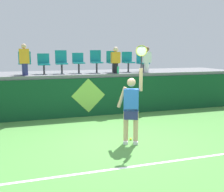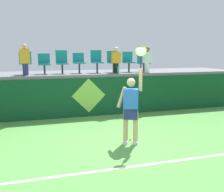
{
  "view_description": "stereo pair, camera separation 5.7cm",
  "coord_description": "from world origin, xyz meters",
  "px_view_note": "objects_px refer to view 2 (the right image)",
  "views": [
    {
      "loc": [
        -2.19,
        -6.34,
        2.4
      ],
      "look_at": [
        0.13,
        1.11,
        1.08
      ],
      "focal_mm": 42.34,
      "sensor_mm": 36.0,
      "label": 1
    },
    {
      "loc": [
        -2.14,
        -6.36,
        2.4
      ],
      "look_at": [
        0.13,
        1.11,
        1.08
      ],
      "focal_mm": 42.34,
      "sensor_mm": 36.0,
      "label": 2
    }
  ],
  "objects_px": {
    "stadium_chair_2": "(62,61)",
    "stadium_chair_3": "(79,61)",
    "spectator_1": "(147,59)",
    "stadium_chair_1": "(44,63)",
    "stadium_chair_6": "(128,61)",
    "stadium_chair_5": "(113,61)",
    "tennis_ball": "(130,139)",
    "water_bottle": "(118,70)",
    "spectator_0": "(25,59)",
    "stadium_chair_4": "(97,60)",
    "spectator_2": "(116,60)",
    "stadium_chair_7": "(143,61)",
    "stadium_chair_0": "(25,61)",
    "tennis_player": "(131,107)"
  },
  "relations": [
    {
      "from": "stadium_chair_5",
      "to": "spectator_0",
      "type": "bearing_deg",
      "value": -172.77
    },
    {
      "from": "stadium_chair_1",
      "to": "stadium_chair_2",
      "type": "distance_m",
      "value": 0.66
    },
    {
      "from": "stadium_chair_4",
      "to": "spectator_2",
      "type": "height_order",
      "value": "spectator_2"
    },
    {
      "from": "tennis_ball",
      "to": "stadium_chair_4",
      "type": "distance_m",
      "value": 4.35
    },
    {
      "from": "stadium_chair_0",
      "to": "tennis_player",
      "type": "bearing_deg",
      "value": -57.28
    },
    {
      "from": "stadium_chair_6",
      "to": "spectator_1",
      "type": "bearing_deg",
      "value": -31.42
    },
    {
      "from": "water_bottle",
      "to": "stadium_chair_5",
      "type": "xyz_separation_m",
      "value": [
        -0.01,
        0.69,
        0.34
      ]
    },
    {
      "from": "tennis_ball",
      "to": "stadium_chair_7",
      "type": "distance_m",
      "value": 4.77
    },
    {
      "from": "stadium_chair_2",
      "to": "stadium_chair_3",
      "type": "bearing_deg",
      "value": -1.13
    },
    {
      "from": "tennis_ball",
      "to": "water_bottle",
      "type": "distance_m",
      "value": 3.63
    },
    {
      "from": "stadium_chair_1",
      "to": "tennis_player",
      "type": "bearing_deg",
      "value": -64.45
    },
    {
      "from": "stadium_chair_1",
      "to": "stadium_chair_4",
      "type": "bearing_deg",
      "value": 0.21
    },
    {
      "from": "stadium_chair_7",
      "to": "stadium_chair_5",
      "type": "bearing_deg",
      "value": -179.92
    },
    {
      "from": "tennis_player",
      "to": "stadium_chair_0",
      "type": "height_order",
      "value": "tennis_player"
    },
    {
      "from": "stadium_chair_3",
      "to": "spectator_1",
      "type": "height_order",
      "value": "spectator_1"
    },
    {
      "from": "stadium_chair_4",
      "to": "spectator_0",
      "type": "height_order",
      "value": "spectator_0"
    },
    {
      "from": "spectator_0",
      "to": "tennis_ball",
      "type": "bearing_deg",
      "value": -51.71
    },
    {
      "from": "stadium_chair_0",
      "to": "stadium_chair_5",
      "type": "distance_m",
      "value": 3.38
    },
    {
      "from": "tennis_ball",
      "to": "spectator_1",
      "type": "relative_size",
      "value": 0.06
    },
    {
      "from": "water_bottle",
      "to": "stadium_chair_6",
      "type": "bearing_deg",
      "value": 46.32
    },
    {
      "from": "stadium_chair_0",
      "to": "stadium_chair_2",
      "type": "height_order",
      "value": "stadium_chair_2"
    },
    {
      "from": "stadium_chair_4",
      "to": "stadium_chair_1",
      "type": "bearing_deg",
      "value": -179.79
    },
    {
      "from": "stadium_chair_2",
      "to": "spectator_2",
      "type": "distance_m",
      "value": 2.09
    },
    {
      "from": "stadium_chair_0",
      "to": "stadium_chair_2",
      "type": "distance_m",
      "value": 1.33
    },
    {
      "from": "stadium_chair_6",
      "to": "stadium_chair_7",
      "type": "xyz_separation_m",
      "value": [
        0.66,
        0.01,
        -0.02
      ]
    },
    {
      "from": "tennis_ball",
      "to": "stadium_chair_6",
      "type": "height_order",
      "value": "stadium_chair_6"
    },
    {
      "from": "spectator_2",
      "to": "stadium_chair_4",
      "type": "bearing_deg",
      "value": 148.49
    },
    {
      "from": "stadium_chair_2",
      "to": "stadium_chair_5",
      "type": "distance_m",
      "value": 2.05
    },
    {
      "from": "water_bottle",
      "to": "stadium_chair_0",
      "type": "bearing_deg",
      "value": 168.51
    },
    {
      "from": "stadium_chair_0",
      "to": "stadium_chair_7",
      "type": "relative_size",
      "value": 1.02
    },
    {
      "from": "tennis_player",
      "to": "spectator_1",
      "type": "relative_size",
      "value": 2.46
    },
    {
      "from": "water_bottle",
      "to": "stadium_chair_3",
      "type": "relative_size",
      "value": 0.35
    },
    {
      "from": "spectator_1",
      "to": "tennis_player",
      "type": "bearing_deg",
      "value": -119.63
    },
    {
      "from": "spectator_0",
      "to": "stadium_chair_0",
      "type": "bearing_deg",
      "value": 90.0
    },
    {
      "from": "stadium_chair_2",
      "to": "spectator_1",
      "type": "height_order",
      "value": "spectator_1"
    },
    {
      "from": "stadium_chair_1",
      "to": "spectator_1",
      "type": "relative_size",
      "value": 0.74
    },
    {
      "from": "stadium_chair_6",
      "to": "stadium_chair_2",
      "type": "bearing_deg",
      "value": 179.84
    },
    {
      "from": "stadium_chair_2",
      "to": "spectator_0",
      "type": "xyz_separation_m",
      "value": [
        -1.33,
        -0.43,
        0.09
      ]
    },
    {
      "from": "tennis_player",
      "to": "stadium_chair_6",
      "type": "xyz_separation_m",
      "value": [
        1.43,
        4.08,
        1.04
      ]
    },
    {
      "from": "stadium_chair_0",
      "to": "tennis_ball",
      "type": "bearing_deg",
      "value": -54.93
    },
    {
      "from": "spectator_0",
      "to": "spectator_1",
      "type": "xyz_separation_m",
      "value": [
        4.71,
        0.02,
        -0.03
      ]
    },
    {
      "from": "tennis_ball",
      "to": "stadium_chair_3",
      "type": "height_order",
      "value": "stadium_chair_3"
    },
    {
      "from": "stadium_chair_1",
      "to": "stadium_chair_6",
      "type": "relative_size",
      "value": 0.93
    },
    {
      "from": "tennis_ball",
      "to": "stadium_chair_3",
      "type": "relative_size",
      "value": 0.08
    },
    {
      "from": "water_bottle",
      "to": "stadium_chair_2",
      "type": "height_order",
      "value": "stadium_chair_2"
    },
    {
      "from": "stadium_chair_2",
      "to": "stadium_chair_4",
      "type": "height_order",
      "value": "stadium_chair_4"
    },
    {
      "from": "stadium_chair_0",
      "to": "stadium_chair_5",
      "type": "relative_size",
      "value": 0.98
    },
    {
      "from": "tennis_ball",
      "to": "spectator_1",
      "type": "height_order",
      "value": "spectator_1"
    },
    {
      "from": "spectator_1",
      "to": "spectator_2",
      "type": "xyz_separation_m",
      "value": [
        -1.32,
        -0.01,
        -0.01
      ]
    },
    {
      "from": "stadium_chair_1",
      "to": "stadium_chair_5",
      "type": "height_order",
      "value": "stadium_chair_5"
    }
  ]
}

